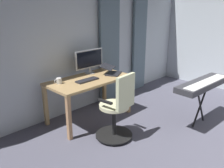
% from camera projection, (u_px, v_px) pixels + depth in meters
% --- Properties ---
extents(back_room_partition, '(5.88, 0.10, 2.66)m').
position_uv_depth(back_room_partition, '(83.00, 38.00, 4.33)').
color(back_room_partition, silver).
rests_on(back_room_partition, ground).
extents(curtain_left_panel, '(0.43, 0.06, 2.29)m').
position_uv_depth(curtain_left_panel, '(139.00, 40.00, 5.35)').
color(curtain_left_panel, slate).
rests_on(curtain_left_panel, ground).
extents(curtain_right_panel, '(0.51, 0.06, 2.29)m').
position_uv_depth(curtain_right_panel, '(110.00, 45.00, 4.71)').
color(curtain_right_panel, slate).
rests_on(curtain_right_panel, ground).
extents(desk, '(1.41, 0.73, 0.73)m').
position_uv_depth(desk, '(89.00, 84.00, 4.00)').
color(desk, tan).
rests_on(desk, ground).
extents(office_chair, '(0.56, 0.56, 1.02)m').
position_uv_depth(office_chair, '(118.00, 110.00, 3.41)').
color(office_chair, black).
rests_on(office_chair, ground).
extents(computer_monitor, '(0.61, 0.18, 0.43)m').
position_uv_depth(computer_monitor, '(89.00, 60.00, 4.21)').
color(computer_monitor, '#B7BCC1').
rests_on(computer_monitor, desk).
extents(computer_keyboard, '(0.40, 0.14, 0.02)m').
position_uv_depth(computer_keyboard, '(87.00, 80.00, 3.85)').
color(computer_keyboard, '#232328').
rests_on(computer_keyboard, desk).
extents(laptop, '(0.44, 0.45, 0.17)m').
position_uv_depth(laptop, '(111.00, 71.00, 4.23)').
color(laptop, '#232328').
rests_on(laptop, desk).
extents(mug_coffee, '(0.13, 0.08, 0.09)m').
position_uv_depth(mug_coffee, '(59.00, 81.00, 3.71)').
color(mug_coffee, white).
rests_on(mug_coffee, desk).
extents(piano_keyboard, '(1.22, 0.38, 0.77)m').
position_uv_depth(piano_keyboard, '(203.00, 85.00, 3.77)').
color(piano_keyboard, black).
rests_on(piano_keyboard, ground).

